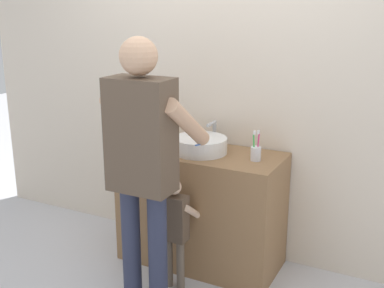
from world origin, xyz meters
TOP-DOWN VIEW (x-y plane):
  - ground_plane at (0.00, 0.00)m, footprint 14.00×14.00m
  - back_wall at (0.00, 0.62)m, footprint 4.40×0.08m
  - vanity_cabinet at (0.00, 0.30)m, footprint 1.16×0.54m
  - sink_basin at (0.00, 0.28)m, footprint 0.38×0.38m
  - faucet at (0.00, 0.51)m, footprint 0.18×0.14m
  - toothbrush_cup at (0.41, 0.29)m, footprint 0.07×0.07m
  - child_toddler at (0.00, -0.10)m, footprint 0.24×0.24m
  - adult_parent at (-0.08, -0.33)m, footprint 0.53×0.56m

SIDE VIEW (x-z plane):
  - ground_plane at x=0.00m, z-range 0.00..0.00m
  - vanity_cabinet at x=0.00m, z-range 0.00..0.86m
  - child_toddler at x=0.00m, z-range 0.08..0.86m
  - toothbrush_cup at x=0.41m, z-range 0.81..1.02m
  - sink_basin at x=0.00m, z-range 0.86..0.97m
  - faucet at x=0.00m, z-range 0.85..1.03m
  - adult_parent at x=-0.08m, z-range 0.17..1.87m
  - back_wall at x=0.00m, z-range 0.00..2.70m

